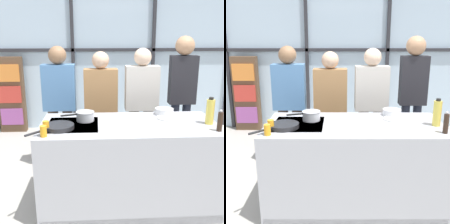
{
  "view_description": "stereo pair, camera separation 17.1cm",
  "coord_description": "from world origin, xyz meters",
  "views": [
    {
      "loc": [
        -0.35,
        -2.78,
        1.85
      ],
      "look_at": [
        -0.18,
        0.1,
        1.04
      ],
      "focal_mm": 45.0,
      "sensor_mm": 36.0,
      "label": 1
    },
    {
      "loc": [
        -0.18,
        -2.78,
        1.85
      ],
      "look_at": [
        -0.18,
        0.1,
        1.04
      ],
      "focal_mm": 45.0,
      "sensor_mm": 36.0,
      "label": 2
    }
  ],
  "objects": [
    {
      "name": "spectator_center_left",
      "position": [
        -0.28,
        0.94,
        0.91
      ],
      "size": [
        0.45,
        0.23,
        1.62
      ],
      "rotation": [
        0.0,
        0.0,
        3.14
      ],
      "color": "#232838",
      "rests_on": "ground_plane"
    },
    {
      "name": "juice_glass_far",
      "position": [
        -0.83,
        -0.19,
        0.99
      ],
      "size": [
        0.06,
        0.06,
        0.1
      ],
      "primitive_type": "cylinder",
      "color": "orange",
      "rests_on": "demo_island"
    },
    {
      "name": "white_plate",
      "position": [
        0.45,
        0.15,
        0.94
      ],
      "size": [
        0.25,
        0.25,
        0.01
      ],
      "primitive_type": "cylinder",
      "color": "white",
      "rests_on": "demo_island"
    },
    {
      "name": "pepper_grinder",
      "position": [
        0.84,
        -0.28,
        1.04
      ],
      "size": [
        0.05,
        0.05,
        0.22
      ],
      "color": "#332319",
      "rests_on": "demo_island"
    },
    {
      "name": "bookshelf",
      "position": [
        -1.94,
        2.52,
        0.72
      ],
      "size": [
        0.48,
        0.19,
        1.43
      ],
      "color": "brown",
      "rests_on": "ground_plane"
    },
    {
      "name": "spectator_far_right",
      "position": [
        0.84,
        0.94,
        1.09
      ],
      "size": [
        0.36,
        0.25,
        1.82
      ],
      "rotation": [
        0.0,
        0.0,
        3.14
      ],
      "color": "#232838",
      "rests_on": "ground_plane"
    },
    {
      "name": "spectator_far_left",
      "position": [
        -0.84,
        0.94,
        0.97
      ],
      "size": [
        0.43,
        0.24,
        1.69
      ],
      "rotation": [
        0.0,
        0.0,
        3.14
      ],
      "color": "#47382D",
      "rests_on": "ground_plane"
    },
    {
      "name": "spectator_center_right",
      "position": [
        0.28,
        0.94,
        0.94
      ],
      "size": [
        0.45,
        0.23,
        1.66
      ],
      "rotation": [
        0.0,
        0.0,
        3.14
      ],
      "color": "#47382D",
      "rests_on": "ground_plane"
    },
    {
      "name": "oil_bottle",
      "position": [
        0.83,
        -0.06,
        1.07
      ],
      "size": [
        0.08,
        0.08,
        0.28
      ],
      "color": "#E0CC4C",
      "rests_on": "demo_island"
    },
    {
      "name": "frying_pan",
      "position": [
        -0.72,
        -0.13,
        0.96
      ],
      "size": [
        0.43,
        0.43,
        0.04
      ],
      "color": "#232326",
      "rests_on": "demo_island"
    },
    {
      "name": "demo_island",
      "position": [
        -0.0,
        -0.0,
        0.47
      ],
      "size": [
        1.86,
        0.87,
        0.94
      ],
      "color": "#A8AAB2",
      "rests_on": "ground_plane"
    },
    {
      "name": "ground_plane",
      "position": [
        0.0,
        0.0,
        0.0
      ],
      "size": [
        18.0,
        18.0,
        0.0
      ],
      "primitive_type": "plane",
      "color": "#ADA89E"
    },
    {
      "name": "saucepan",
      "position": [
        -0.47,
        0.12,
        0.99
      ],
      "size": [
        0.35,
        0.2,
        0.1
      ],
      "color": "silver",
      "rests_on": "demo_island"
    },
    {
      "name": "juice_glass_near",
      "position": [
        -0.83,
        -0.33,
        0.99
      ],
      "size": [
        0.06,
        0.06,
        0.1
      ],
      "primitive_type": "cylinder",
      "color": "orange",
      "rests_on": "demo_island"
    },
    {
      "name": "mixing_bowl",
      "position": [
        0.44,
        0.32,
        0.98
      ],
      "size": [
        0.21,
        0.21,
        0.07
      ],
      "color": "silver",
      "rests_on": "demo_island"
    },
    {
      "name": "back_window_wall",
      "position": [
        0.0,
        2.7,
        1.4
      ],
      "size": [
        6.4,
        0.1,
        2.8
      ],
      "color": "silver",
      "rests_on": "ground_plane"
    }
  ]
}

